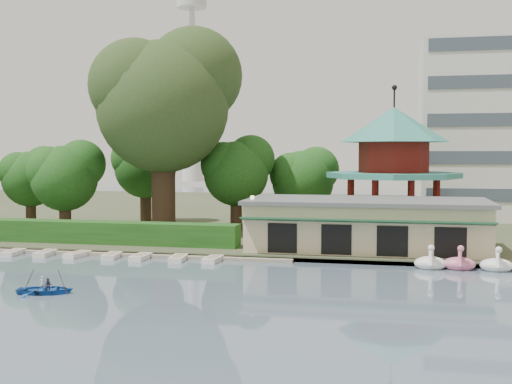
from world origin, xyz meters
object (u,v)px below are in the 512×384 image
(dock, at_px, (79,252))
(boathouse, at_px, (366,224))
(big_tree, at_px, (165,96))
(rowboat_with_passengers, at_px, (45,286))
(pavilion, at_px, (393,157))

(dock, relative_size, boathouse, 1.83)
(boathouse, distance_m, big_tree, 22.57)
(dock, bearing_deg, big_tree, 73.94)
(big_tree, height_order, rowboat_with_passengers, big_tree)
(big_tree, bearing_deg, boathouse, -18.29)
(boathouse, relative_size, pavilion, 1.38)
(pavilion, height_order, rowboat_with_passengers, pavilion)
(dock, bearing_deg, boathouse, 12.24)
(boathouse, distance_m, rowboat_with_passengers, 25.03)
(boathouse, bearing_deg, pavilion, 78.72)
(pavilion, bearing_deg, dock, -148.34)
(big_tree, relative_size, rowboat_with_passengers, 3.91)
(pavilion, relative_size, rowboat_with_passengers, 2.72)
(boathouse, xyz_separation_m, big_tree, (-18.83, 6.22, 10.77))
(boathouse, bearing_deg, rowboat_with_passengers, -133.33)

